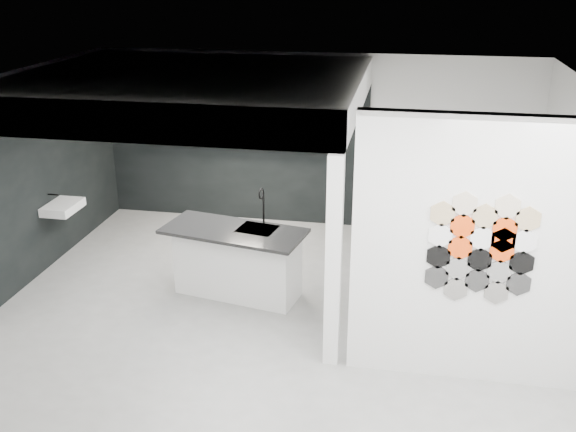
# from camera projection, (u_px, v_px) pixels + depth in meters

# --- Properties ---
(floor) EXTENTS (7.00, 6.00, 0.01)m
(floor) POSITION_uv_depth(u_px,v_px,m) (276.00, 309.00, 8.10)
(floor) COLOR gray
(partition_panel) EXTENTS (2.45, 0.15, 2.80)m
(partition_panel) POSITION_uv_depth(u_px,v_px,m) (476.00, 255.00, 6.29)
(partition_panel) COLOR silver
(partition_panel) RESTS_ON floor
(bay_clad_back) EXTENTS (4.40, 0.04, 2.35)m
(bay_clad_back) POSITION_uv_depth(u_px,v_px,m) (235.00, 151.00, 10.60)
(bay_clad_back) COLOR black
(bay_clad_back) RESTS_ON floor
(bay_clad_left) EXTENTS (0.04, 4.00, 2.35)m
(bay_clad_left) POSITION_uv_depth(u_px,v_px,m) (52.00, 180.00, 9.17)
(bay_clad_left) COLOR black
(bay_clad_left) RESTS_ON floor
(bulkhead) EXTENTS (4.40, 4.00, 0.40)m
(bulkhead) POSITION_uv_depth(u_px,v_px,m) (192.00, 89.00, 8.30)
(bulkhead) COLOR silver
(bulkhead) RESTS_ON corner_column
(corner_column) EXTENTS (0.16, 0.16, 2.35)m
(corner_column) POSITION_uv_depth(u_px,v_px,m) (333.00, 264.00, 6.61)
(corner_column) COLOR silver
(corner_column) RESTS_ON floor
(fascia_beam) EXTENTS (4.40, 0.16, 0.40)m
(fascia_beam) POSITION_uv_depth(u_px,v_px,m) (131.00, 122.00, 6.54)
(fascia_beam) COLOR silver
(fascia_beam) RESTS_ON corner_column
(wall_basin) EXTENTS (0.40, 0.60, 0.12)m
(wall_basin) POSITION_uv_depth(u_px,v_px,m) (63.00, 207.00, 9.07)
(wall_basin) COLOR silver
(wall_basin) RESTS_ON bay_clad_left
(display_shelf) EXTENTS (3.00, 0.15, 0.04)m
(display_shelf) POSITION_uv_depth(u_px,v_px,m) (239.00, 145.00, 10.44)
(display_shelf) COLOR black
(display_shelf) RESTS_ON bay_clad_back
(kitchen_island) EXTENTS (1.91, 1.11, 1.44)m
(kitchen_island) POSITION_uv_depth(u_px,v_px,m) (237.00, 260.00, 8.29)
(kitchen_island) COLOR silver
(kitchen_island) RESTS_ON floor
(stockpot) EXTENTS (0.24, 0.24, 0.18)m
(stockpot) POSITION_uv_depth(u_px,v_px,m) (160.00, 135.00, 10.63)
(stockpot) COLOR black
(stockpot) RESTS_ON display_shelf
(kettle) EXTENTS (0.24, 0.24, 0.17)m
(kettle) POSITION_uv_depth(u_px,v_px,m) (314.00, 143.00, 10.19)
(kettle) COLOR black
(kettle) RESTS_ON display_shelf
(glass_bowl) EXTENTS (0.16, 0.16, 0.09)m
(glass_bowl) POSITION_uv_depth(u_px,v_px,m) (321.00, 145.00, 10.19)
(glass_bowl) COLOR gray
(glass_bowl) RESTS_ON display_shelf
(glass_vase) EXTENTS (0.11, 0.11, 0.13)m
(glass_vase) POSITION_uv_depth(u_px,v_px,m) (321.00, 144.00, 10.18)
(glass_vase) COLOR gray
(glass_vase) RESTS_ON display_shelf
(bottle_dark) EXTENTS (0.08, 0.08, 0.18)m
(bottle_dark) POSITION_uv_depth(u_px,v_px,m) (234.00, 139.00, 10.42)
(bottle_dark) COLOR black
(bottle_dark) RESTS_ON display_shelf
(utensil_cup) EXTENTS (0.09, 0.09, 0.09)m
(utensil_cup) POSITION_uv_depth(u_px,v_px,m) (209.00, 140.00, 10.51)
(utensil_cup) COLOR black
(utensil_cup) RESTS_ON display_shelf
(hex_tile_cluster) EXTENTS (1.04, 0.02, 1.16)m
(hex_tile_cluster) POSITION_uv_depth(u_px,v_px,m) (482.00, 249.00, 6.17)
(hex_tile_cluster) COLOR #2D2D2D
(hex_tile_cluster) RESTS_ON partition_panel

